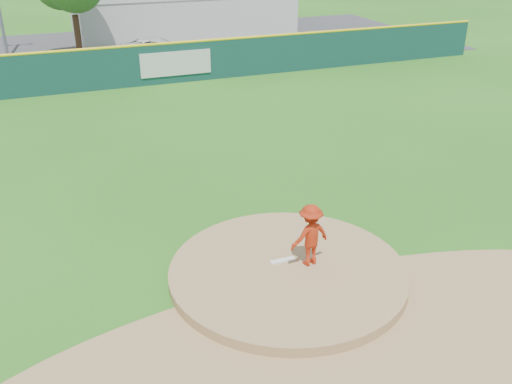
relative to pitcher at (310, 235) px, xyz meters
name	(u,v)px	position (x,y,z in m)	size (l,w,h in m)	color
ground	(288,277)	(-0.54, 0.00, -1.00)	(120.00, 120.00, 0.00)	#286B19
pitchers_mound	(288,277)	(-0.54, 0.00, -1.00)	(5.50, 5.50, 0.50)	#9E774C
pitching_rubber	(283,260)	(-0.54, 0.30, -0.73)	(0.60, 0.15, 0.04)	white
infield_dirt_arc	(353,360)	(-0.54, -3.00, -1.00)	(15.40, 15.40, 0.01)	#9E774C
parking_lot	(110,51)	(-0.54, 27.00, -0.99)	(44.00, 16.00, 0.02)	#38383A
pitcher	(310,235)	(0.00, 0.00, 0.00)	(0.97, 0.56, 1.51)	#AC260E
van	(158,49)	(1.72, 23.41, -0.35)	(2.10, 4.56, 1.27)	silver
pool_building_grp	(181,9)	(5.46, 31.99, 0.66)	(15.20, 8.20, 3.31)	silver
fence_banners	(30,76)	(-5.43, 17.92, 0.00)	(17.35, 0.04, 1.20)	#57160C
outfield_fence	(136,65)	(-0.54, 18.00, 0.09)	(40.00, 0.14, 2.07)	#123B37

